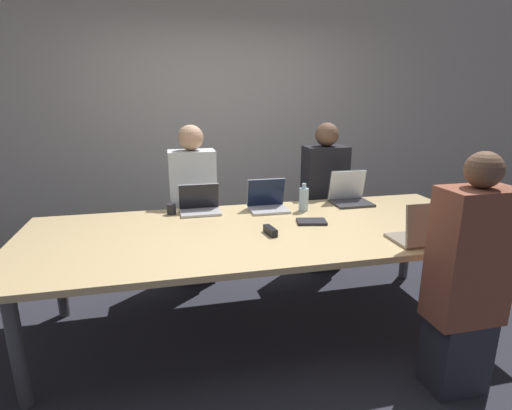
% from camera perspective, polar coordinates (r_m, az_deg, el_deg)
% --- Properties ---
extents(ground_plane, '(24.00, 24.00, 0.00)m').
position_cam_1_polar(ground_plane, '(3.15, 1.05, -16.66)').
color(ground_plane, '#2D2D38').
extents(curtain_wall, '(12.00, 0.06, 2.80)m').
position_cam_1_polar(curtain_wall, '(4.65, -5.08, 12.07)').
color(curtain_wall, beige).
rests_on(curtain_wall, ground_plane).
extents(conference_table, '(3.34, 1.33, 0.76)m').
position_cam_1_polar(conference_table, '(2.84, 1.12, -4.50)').
color(conference_table, '#D6B77F').
rests_on(conference_table, ground_plane).
extents(laptop_far_midleft, '(0.32, 0.22, 0.23)m').
position_cam_1_polar(laptop_far_midleft, '(3.22, -8.04, 0.11)').
color(laptop_far_midleft, '#B7B7BC').
rests_on(laptop_far_midleft, conference_table).
extents(person_far_midleft, '(0.40, 0.24, 1.43)m').
position_cam_1_polar(person_far_midleft, '(3.60, -8.90, -0.45)').
color(person_far_midleft, '#2D2D38').
rests_on(person_far_midleft, ground_plane).
extents(cup_far_midleft, '(0.07, 0.07, 0.08)m').
position_cam_1_polar(cup_far_midleft, '(3.22, -12.00, -0.58)').
color(cup_far_midleft, '#232328').
rests_on(cup_far_midleft, conference_table).
extents(laptop_far_right, '(0.33, 0.28, 0.28)m').
position_cam_1_polar(laptop_far_right, '(3.56, 13.18, 1.57)').
color(laptop_far_right, '#333338').
rests_on(laptop_far_right, conference_table).
extents(person_far_right, '(0.40, 0.24, 1.43)m').
position_cam_1_polar(person_far_right, '(3.89, 9.65, 0.68)').
color(person_far_right, '#2D2D38').
rests_on(person_far_right, ground_plane).
extents(laptop_far_center, '(0.31, 0.25, 0.25)m').
position_cam_1_polar(laptop_far_center, '(3.27, 1.63, 0.58)').
color(laptop_far_center, '#B7B7BC').
rests_on(laptop_far_center, conference_table).
extents(bottle_far_center, '(0.08, 0.08, 0.23)m').
position_cam_1_polar(bottle_far_center, '(3.25, 6.83, 0.85)').
color(bottle_far_center, '#ADD1E0').
rests_on(bottle_far_center, conference_table).
extents(laptop_near_right, '(0.35, 0.28, 0.28)m').
position_cam_1_polar(laptop_near_right, '(2.73, 22.93, -3.55)').
color(laptop_near_right, gray).
rests_on(laptop_near_right, conference_table).
extents(person_near_right, '(0.40, 0.24, 1.40)m').
position_cam_1_polar(person_near_right, '(2.53, 27.86, -9.72)').
color(person_near_right, '#2D2D38').
rests_on(person_near_right, ground_plane).
extents(bottle_near_right, '(0.08, 0.08, 0.25)m').
position_cam_1_polar(bottle_near_right, '(3.01, 25.96, -1.67)').
color(bottle_near_right, black).
rests_on(bottle_near_right, conference_table).
extents(stapler, '(0.07, 0.16, 0.05)m').
position_cam_1_polar(stapler, '(2.71, 2.06, -3.69)').
color(stapler, black).
rests_on(stapler, conference_table).
extents(notebook, '(0.24, 0.18, 0.02)m').
position_cam_1_polar(notebook, '(2.97, 7.94, -2.37)').
color(notebook, '#232328').
rests_on(notebook, conference_table).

